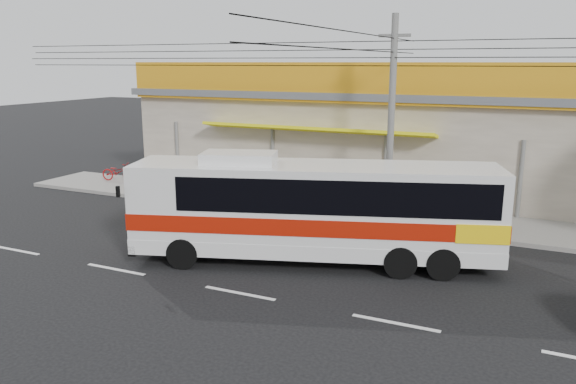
% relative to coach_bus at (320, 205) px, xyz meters
% --- Properties ---
extents(ground, '(120.00, 120.00, 0.00)m').
position_rel_coach_bus_xyz_m(ground, '(-0.98, -0.47, -1.71)').
color(ground, black).
rests_on(ground, ground).
extents(sidewalk, '(30.00, 3.20, 0.15)m').
position_rel_coach_bus_xyz_m(sidewalk, '(-0.98, 5.53, -1.64)').
color(sidewalk, slate).
rests_on(sidewalk, ground).
extents(lane_markings, '(50.00, 0.12, 0.01)m').
position_rel_coach_bus_xyz_m(lane_markings, '(-0.98, -2.97, -1.71)').
color(lane_markings, silver).
rests_on(lane_markings, ground).
extents(storefront_building, '(22.60, 9.20, 5.70)m').
position_rel_coach_bus_xyz_m(storefront_building, '(-0.99, 11.07, 0.59)').
color(storefront_building, gray).
rests_on(storefront_building, ground).
extents(coach_bus, '(10.57, 5.28, 3.20)m').
position_rel_coach_bus_xyz_m(coach_bus, '(0.00, 0.00, 0.00)').
color(coach_bus, silver).
rests_on(coach_bus, ground).
extents(motorbike_red, '(1.74, 0.86, 0.87)m').
position_rel_coach_bus_xyz_m(motorbike_red, '(-12.70, 6.01, -1.13)').
color(motorbike_red, maroon).
rests_on(motorbike_red, sidewalk).
extents(motorbike_dark, '(1.82, 1.07, 1.06)m').
position_rel_coach_bus_xyz_m(motorbike_dark, '(-6.20, 4.41, -1.03)').
color(motorbike_dark, black).
rests_on(motorbike_dark, sidewalk).
extents(utility_pole, '(34.00, 14.00, 7.32)m').
position_rel_coach_bus_xyz_m(utility_pole, '(0.72, 4.93, 4.32)').
color(utility_pole, slate).
rests_on(utility_pole, ground).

